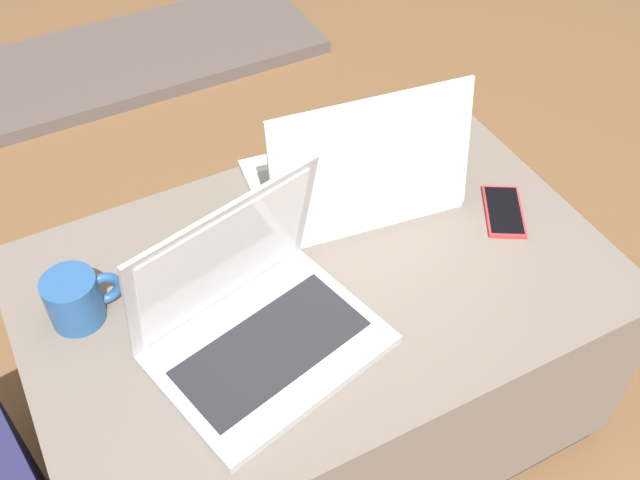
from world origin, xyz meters
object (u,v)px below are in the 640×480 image
Objects in this scene: laptop_far at (355,177)px; cell_phone at (504,211)px; laptop_near at (253,318)px; coffee_mug at (76,299)px.

cell_phone is at bearing 151.59° from laptop_far.
laptop_near is at bearing -144.69° from cell_phone.
cell_phone is 1.19× the size of coffee_mug.
cell_phone is (0.53, 0.05, -0.05)m from laptop_near.
cell_phone is 0.78m from coffee_mug.
laptop_near is 0.99× the size of laptop_far.
laptop_far reaches higher than laptop_near.
laptop_far is 2.66× the size of cell_phone.
coffee_mug is at bearing -159.21° from cell_phone.
laptop_far is 3.16× the size of coffee_mug.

